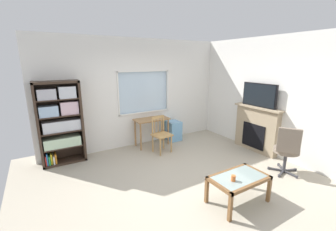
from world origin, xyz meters
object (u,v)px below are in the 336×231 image
(tv, at_px, (259,95))
(office_chair, at_px, (287,148))
(desk_under_window, at_px, (152,123))
(plastic_drawer_unit, at_px, (173,131))
(fireplace, at_px, (256,129))
(sippy_cup, at_px, (233,178))
(coffee_table, at_px, (239,181))
(bookshelf, at_px, (60,121))
(wooden_chair, at_px, (161,134))

(tv, bearing_deg, office_chair, -114.32)
(desk_under_window, distance_m, plastic_drawer_unit, 0.80)
(office_chair, bearing_deg, fireplace, 64.91)
(fireplace, distance_m, sippy_cup, 2.57)
(office_chair, distance_m, coffee_table, 1.53)
(plastic_drawer_unit, bearing_deg, sippy_cup, -105.62)
(plastic_drawer_unit, relative_size, coffee_table, 0.60)
(desk_under_window, relative_size, coffee_table, 0.99)
(bookshelf, height_order, coffee_table, bookshelf)
(wooden_chair, bearing_deg, bookshelf, 163.97)
(sippy_cup, bearing_deg, plastic_drawer_unit, 74.38)
(desk_under_window, bearing_deg, wooden_chair, -90.50)
(bookshelf, relative_size, sippy_cup, 20.28)
(bookshelf, xyz_separation_m, sippy_cup, (2.04, -3.08, -0.46))
(bookshelf, height_order, tv, bookshelf)
(plastic_drawer_unit, relative_size, tv, 0.60)
(bookshelf, relative_size, plastic_drawer_unit, 3.32)
(desk_under_window, height_order, tv, tv)
(fireplace, bearing_deg, desk_under_window, 141.43)
(tv, bearing_deg, wooden_chair, 150.97)
(fireplace, relative_size, tv, 1.37)
(desk_under_window, height_order, coffee_table, desk_under_window)
(office_chair, height_order, coffee_table, office_chair)
(tv, bearing_deg, sippy_cup, -149.31)
(desk_under_window, bearing_deg, sippy_cup, -92.44)
(tv, distance_m, coffee_table, 2.61)
(fireplace, height_order, office_chair, fireplace)
(plastic_drawer_unit, distance_m, coffee_table, 3.06)
(plastic_drawer_unit, bearing_deg, coffee_table, -102.64)
(desk_under_window, height_order, sippy_cup, desk_under_window)
(tv, xyz_separation_m, office_chair, (-0.51, -1.12, -0.87))
(fireplace, relative_size, coffee_table, 1.35)
(bookshelf, xyz_separation_m, wooden_chair, (2.16, -0.62, -0.50))
(fireplace, bearing_deg, office_chair, -115.09)
(bookshelf, distance_m, desk_under_window, 2.20)
(office_chair, distance_m, sippy_cup, 1.70)
(fireplace, height_order, sippy_cup, fireplace)
(sippy_cup, bearing_deg, desk_under_window, 87.56)
(wooden_chair, xyz_separation_m, fireplace, (2.10, -1.15, 0.11))
(bookshelf, xyz_separation_m, desk_under_window, (2.17, -0.11, -0.35))
(bookshelf, relative_size, wooden_chair, 2.03)
(bookshelf, xyz_separation_m, tv, (4.24, -1.77, 0.46))
(office_chair, bearing_deg, wooden_chair, 124.62)
(plastic_drawer_unit, bearing_deg, wooden_chair, -142.04)
(desk_under_window, height_order, office_chair, office_chair)
(fireplace, bearing_deg, bookshelf, 157.38)
(office_chair, bearing_deg, desk_under_window, 119.31)
(wooden_chair, height_order, office_chair, office_chair)
(tv, bearing_deg, bookshelf, 157.29)
(tv, relative_size, sippy_cup, 10.13)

